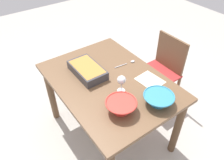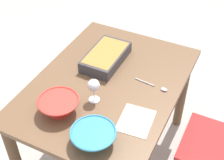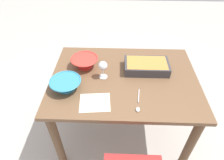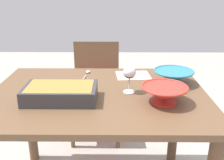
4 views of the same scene
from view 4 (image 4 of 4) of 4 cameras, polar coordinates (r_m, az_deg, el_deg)
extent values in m
cube|color=brown|center=(1.53, -3.02, -3.28)|extent=(1.26, 0.92, 0.03)
cylinder|color=brown|center=(2.16, -17.54, -8.23)|extent=(0.07, 0.07, 0.73)
cylinder|color=brown|center=(2.11, 13.56, -8.52)|extent=(0.07, 0.07, 0.73)
cube|color=#B22D2D|center=(2.33, -3.59, -2.65)|extent=(0.43, 0.40, 0.02)
cube|color=brown|center=(2.43, -3.40, 3.71)|extent=(0.41, 0.02, 0.41)
cylinder|color=brown|center=(2.30, -8.80, -9.71)|extent=(0.04, 0.04, 0.44)
cylinder|color=brown|center=(2.27, 1.33, -9.86)|extent=(0.04, 0.04, 0.44)
cylinder|color=brown|center=(2.61, -7.59, -5.76)|extent=(0.04, 0.04, 0.44)
cylinder|color=brown|center=(2.59, 1.22, -5.85)|extent=(0.04, 0.04, 0.44)
cylinder|color=white|center=(1.53, 3.75, -2.56)|extent=(0.07, 0.07, 0.01)
cylinder|color=white|center=(1.51, 3.78, -1.00)|extent=(0.01, 0.01, 0.08)
ellipsoid|color=white|center=(1.49, 3.85, 1.78)|extent=(0.08, 0.08, 0.07)
ellipsoid|color=#4C0A19|center=(1.49, 3.84, 1.28)|extent=(0.07, 0.07, 0.04)
cube|color=#38383D|center=(1.44, -11.21, -2.86)|extent=(0.39, 0.23, 0.08)
cube|color=#B27A38|center=(1.42, -11.30, -1.66)|extent=(0.35, 0.20, 0.02)
cylinder|color=teal|center=(1.71, 13.20, -0.56)|extent=(0.13, 0.13, 0.01)
cone|color=teal|center=(1.69, 13.31, 0.74)|extent=(0.24, 0.24, 0.07)
torus|color=teal|center=(1.68, 13.41, 1.92)|extent=(0.25, 0.25, 0.01)
cylinder|color=red|center=(1.42, 11.25, -4.74)|extent=(0.13, 0.13, 0.01)
cone|color=red|center=(1.40, 11.38, -3.07)|extent=(0.24, 0.24, 0.08)
torus|color=red|center=(1.39, 11.49, -1.50)|extent=(0.25, 0.25, 0.01)
cylinder|color=silver|center=(1.74, -6.22, 0.30)|extent=(0.02, 0.14, 0.01)
ellipsoid|color=silver|center=(1.87, -5.29, 1.84)|extent=(0.03, 0.05, 0.01)
cube|color=beige|center=(1.81, 4.64, 1.02)|extent=(0.24, 0.21, 0.00)
camera|label=1|loc=(1.45, 77.72, 34.65)|focal=34.91mm
camera|label=2|loc=(2.66, 38.35, 34.67)|focal=52.32mm
camera|label=3|loc=(2.73, -0.22, 31.12)|focal=31.39mm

